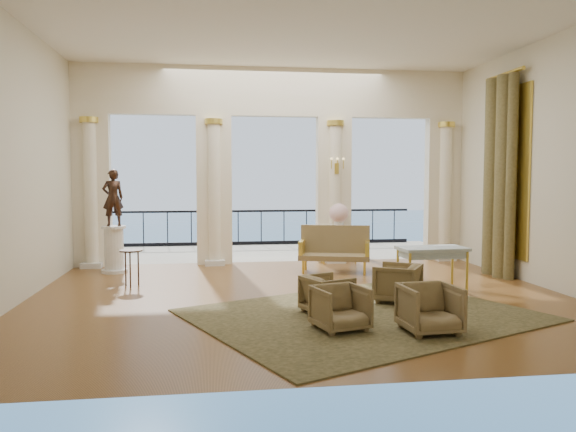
{
  "coord_description": "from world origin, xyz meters",
  "views": [
    {
      "loc": [
        -1.48,
        -9.15,
        2.01
      ],
      "look_at": [
        -0.14,
        0.6,
        1.32
      ],
      "focal_mm": 35.0,
      "sensor_mm": 36.0,
      "label": 1
    }
  ],
  "objects": [
    {
      "name": "game_table",
      "position": [
        2.32,
        0.08,
        0.71
      ],
      "size": [
        1.19,
        0.7,
        0.79
      ],
      "rotation": [
        0.0,
        0.0,
        0.06
      ],
      "color": "#9AB4C6",
      "rests_on": "ground"
    },
    {
      "name": "rug",
      "position": [
        0.7,
        -1.37,
        0.01
      ],
      "size": [
        5.67,
        5.15,
        0.02
      ],
      "primitive_type": "cube",
      "rotation": [
        0.0,
        0.0,
        0.42
      ],
      "color": "#2F3219",
      "rests_on": "ground"
    },
    {
      "name": "pedestal",
      "position": [
        -3.5,
        2.91,
        0.47
      ],
      "size": [
        0.54,
        0.54,
        0.99
      ],
      "color": "silver",
      "rests_on": "ground"
    },
    {
      "name": "armchair_b",
      "position": [
        1.29,
        -2.38,
        0.35
      ],
      "size": [
        0.72,
        0.68,
        0.7
      ],
      "primitive_type": "imported",
      "rotation": [
        0.0,
        0.0,
        0.07
      ],
      "color": "#4E4220",
      "rests_on": "ground"
    },
    {
      "name": "armchair_a",
      "position": [
        0.18,
        -2.09,
        0.33
      ],
      "size": [
        0.77,
        0.74,
        0.65
      ],
      "primitive_type": "imported",
      "rotation": [
        0.0,
        0.0,
        0.27
      ],
      "color": "#4E4220",
      "rests_on": "ground"
    },
    {
      "name": "armchair_c",
      "position": [
        1.46,
        -0.62,
        0.34
      ],
      "size": [
        0.89,
        0.9,
        0.69
      ],
      "primitive_type": "imported",
      "rotation": [
        0.0,
        0.0,
        -2.13
      ],
      "color": "#4E4220",
      "rests_on": "ground"
    },
    {
      "name": "console_table",
      "position": [
        1.46,
        3.55,
        0.67
      ],
      "size": [
        0.91,
        0.61,
        0.8
      ],
      "rotation": [
        0.0,
        0.0,
        -0.36
      ],
      "color": "silver",
      "rests_on": "ground"
    },
    {
      "name": "balustrade",
      "position": [
        0.0,
        7.4,
        0.41
      ],
      "size": [
        9.0,
        0.06,
        1.03
      ],
      "color": "black",
      "rests_on": "terrace"
    },
    {
      "name": "side_table",
      "position": [
        -2.94,
        1.34,
        0.58
      ],
      "size": [
        0.42,
        0.42,
        0.68
      ],
      "color": "black",
      "rests_on": "ground"
    },
    {
      "name": "statue",
      "position": [
        -3.5,
        2.91,
        1.58
      ],
      "size": [
        0.5,
        0.42,
        1.18
      ],
      "primitive_type": "imported",
      "rotation": [
        0.0,
        0.0,
        3.51
      ],
      "color": "#2F1E15",
      "rests_on": "pedestal"
    },
    {
      "name": "curtain",
      "position": [
        4.28,
        1.5,
        2.02
      ],
      "size": [
        0.33,
        1.4,
        4.09
      ],
      "color": "brown",
      "rests_on": "ground"
    },
    {
      "name": "armchair_d",
      "position": [
        0.19,
        -1.2,
        0.32
      ],
      "size": [
        0.77,
        0.79,
        0.64
      ],
      "primitive_type": "imported",
      "rotation": [
        0.0,
        0.0,
        1.97
      ],
      "color": "#4E4220",
      "rests_on": "ground"
    },
    {
      "name": "floor",
      "position": [
        0.0,
        0.0,
        0.0
      ],
      "size": [
        9.0,
        9.0,
        0.0
      ],
      "primitive_type": "plane",
      "color": "#4A2912",
      "rests_on": "ground"
    },
    {
      "name": "wall_sconce",
      "position": [
        1.4,
        3.51,
        2.23
      ],
      "size": [
        0.3,
        0.11,
        0.33
      ],
      "color": "#E5C44B",
      "rests_on": "arcade"
    },
    {
      "name": "urn",
      "position": [
        1.46,
        3.55,
        1.14
      ],
      "size": [
        0.45,
        0.45,
        0.59
      ],
      "color": "white",
      "rests_on": "console_table"
    },
    {
      "name": "window_frame",
      "position": [
        4.47,
        1.5,
        2.1
      ],
      "size": [
        0.04,
        1.6,
        3.4
      ],
      "primitive_type": "cube",
      "color": "#E5C44B",
      "rests_on": "room_walls"
    },
    {
      "name": "sea",
      "position": [
        0.0,
        60.0,
        -6.0
      ],
      "size": [
        160.0,
        160.0,
        0.0
      ],
      "primitive_type": "plane",
      "color": "#216196",
      "rests_on": "ground"
    },
    {
      "name": "arcade",
      "position": [
        -0.0,
        3.82,
        2.58
      ],
      "size": [
        9.0,
        0.56,
        4.5
      ],
      "color": "#F0E7BF",
      "rests_on": "ground"
    },
    {
      "name": "palm_tree",
      "position": [
        2.0,
        6.6,
        4.09
      ],
      "size": [
        2.0,
        2.0,
        4.5
      ],
      "color": "#4C3823",
      "rests_on": "terrace"
    },
    {
      "name": "room_walls",
      "position": [
        0.0,
        -1.12,
        2.88
      ],
      "size": [
        9.0,
        9.0,
        9.0
      ],
      "color": "beige",
      "rests_on": "ground"
    },
    {
      "name": "settee",
      "position": [
        1.11,
        2.4,
        0.48
      ],
      "size": [
        1.59,
        1.01,
        0.98
      ],
      "rotation": [
        0.0,
        0.0,
        -0.28
      ],
      "color": "#4E4220",
      "rests_on": "ground"
    },
    {
      "name": "terrace",
      "position": [
        0.0,
        5.8,
        -0.05
      ],
      "size": [
        10.0,
        3.6,
        0.1
      ],
      "primitive_type": "cube",
      "color": "#A29886",
      "rests_on": "ground"
    }
  ]
}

